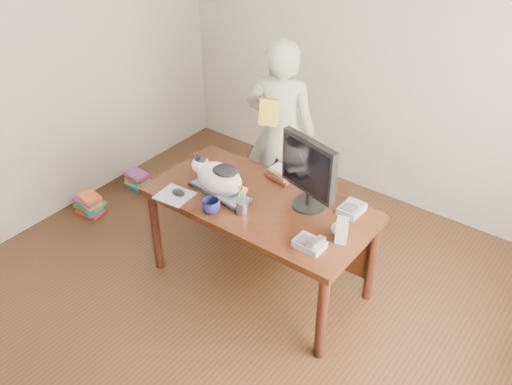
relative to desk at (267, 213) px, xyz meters
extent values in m
plane|color=black|center=(0.00, -0.68, -0.60)|extent=(4.50, 4.50, 0.00)
plane|color=beige|center=(0.00, 1.57, 0.75)|extent=(4.00, 0.00, 4.00)
cube|color=black|center=(0.00, -0.08, 0.12)|extent=(1.60, 0.80, 0.05)
cylinder|color=black|center=(-0.74, -0.42, -0.25)|extent=(0.07, 0.07, 0.70)
cylinder|color=black|center=(0.74, -0.42, -0.25)|extent=(0.07, 0.07, 0.70)
cylinder|color=black|center=(-0.74, 0.26, -0.25)|extent=(0.07, 0.07, 0.70)
cylinder|color=black|center=(0.74, 0.26, -0.25)|extent=(0.07, 0.07, 0.70)
cube|color=black|center=(0.00, 0.28, -0.20)|extent=(1.45, 0.03, 0.50)
cube|color=black|center=(-0.29, -0.17, 0.16)|extent=(0.50, 0.24, 0.02)
cube|color=#ABAAAF|center=(-0.29, -0.17, 0.17)|extent=(0.46, 0.21, 0.01)
ellipsoid|color=white|center=(-0.29, -0.17, 0.27)|extent=(0.39, 0.27, 0.22)
ellipsoid|color=white|center=(-0.46, -0.17, 0.32)|extent=(0.15, 0.14, 0.12)
ellipsoid|color=black|center=(-0.46, -0.17, 0.36)|extent=(0.10, 0.10, 0.05)
cone|color=black|center=(-0.49, -0.18, 0.39)|extent=(0.07, 0.06, 0.08)
cone|color=black|center=(-0.43, -0.19, 0.39)|extent=(0.07, 0.07, 0.08)
ellipsoid|color=black|center=(-0.22, -0.18, 0.37)|extent=(0.21, 0.18, 0.05)
cylinder|color=white|center=(-0.11, -0.14, 0.20)|extent=(0.09, 0.16, 0.05)
cylinder|color=black|center=(0.30, 0.08, 0.16)|extent=(0.28, 0.28, 0.02)
cylinder|color=black|center=(0.30, 0.08, 0.22)|extent=(0.06, 0.06, 0.10)
cube|color=black|center=(0.29, 0.06, 0.48)|extent=(0.46, 0.17, 0.39)
cube|color=black|center=(0.29, 0.03, 0.48)|extent=(0.41, 0.11, 0.33)
cylinder|color=gray|center=(-0.02, -0.26, 0.20)|extent=(0.09, 0.09, 0.10)
cylinder|color=black|center=(-0.04, -0.25, 0.28)|extent=(0.03, 0.03, 0.14)
cylinder|color=blue|center=(0.00, -0.27, 0.28)|extent=(0.02, 0.03, 0.14)
cylinder|color=red|center=(-0.02, -0.24, 0.28)|extent=(0.01, 0.04, 0.14)
cylinder|color=#19811C|center=(-0.03, -0.27, 0.28)|extent=(0.02, 0.03, 0.14)
cylinder|color=#B2B3B7|center=(-0.01, -0.26, 0.29)|extent=(0.02, 0.02, 0.11)
cylinder|color=#B2B3B7|center=(0.00, -0.26, 0.29)|extent=(0.01, 0.02, 0.11)
torus|color=orange|center=(-0.02, -0.26, 0.35)|extent=(0.05, 0.02, 0.05)
torus|color=orange|center=(0.01, -0.26, 0.35)|extent=(0.05, 0.02, 0.05)
cube|color=#B3B8BF|center=(-0.52, -0.39, 0.15)|extent=(0.26, 0.24, 0.01)
ellipsoid|color=black|center=(-0.50, -0.37, 0.17)|extent=(0.11, 0.08, 0.04)
imported|color=black|center=(-0.19, -0.38, 0.20)|extent=(0.18, 0.18, 0.10)
cube|color=slate|center=(0.54, -0.29, 0.17)|extent=(0.19, 0.14, 0.05)
cube|color=#464648|center=(0.51, -0.30, 0.20)|extent=(0.08, 0.10, 0.01)
cube|color=#B2B3B7|center=(0.58, -0.28, 0.21)|extent=(0.05, 0.16, 0.06)
cube|color=gray|center=(0.67, -0.12, 0.23)|extent=(0.10, 0.10, 0.16)
sphere|color=beige|center=(0.61, -0.07, 0.19)|extent=(0.08, 0.08, 0.08)
cube|color=#491613|center=(-0.05, 0.26, 0.16)|extent=(0.23, 0.18, 0.03)
cube|color=brown|center=(-0.05, 0.26, 0.20)|extent=(0.22, 0.19, 0.03)
cube|color=silver|center=(-0.06, 0.26, 0.22)|extent=(0.14, 0.11, 0.02)
cube|color=slate|center=(0.57, 0.19, 0.17)|extent=(0.14, 0.19, 0.05)
cube|color=#464648|center=(0.57, 0.16, 0.20)|extent=(0.09, 0.09, 0.01)
imported|color=silver|center=(-0.41, 0.76, 0.20)|extent=(0.68, 0.57, 1.60)
cube|color=yellow|center=(-0.41, 0.59, 0.45)|extent=(0.17, 0.14, 0.21)
cube|color=red|center=(-1.75, -0.28, -0.59)|extent=(0.25, 0.19, 0.03)
cube|color=#184793|center=(-1.74, -0.28, -0.56)|extent=(0.23, 0.18, 0.03)
cube|color=#267F28|center=(-1.76, -0.27, -0.53)|extent=(0.27, 0.22, 0.03)
cube|color=gold|center=(-1.75, -0.28, -0.49)|extent=(0.21, 0.16, 0.03)
cube|color=#79327E|center=(-1.76, -0.29, -0.46)|extent=(0.23, 0.17, 0.03)
cube|color=orange|center=(-1.74, -0.27, -0.43)|extent=(0.21, 0.17, 0.03)
cube|color=#184793|center=(-1.72, 0.27, -0.59)|extent=(0.25, 0.19, 0.03)
cube|color=orange|center=(-1.73, 0.28, -0.55)|extent=(0.22, 0.19, 0.03)
cube|color=#267F28|center=(-1.71, 0.27, -0.52)|extent=(0.24, 0.19, 0.03)
cube|color=red|center=(-1.72, 0.28, -0.49)|extent=(0.21, 0.16, 0.03)
cube|color=#79327E|center=(-1.73, 0.27, -0.46)|extent=(0.22, 0.17, 0.03)
camera|label=1|loc=(1.93, -2.69, 2.44)|focal=40.00mm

